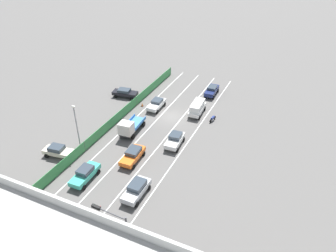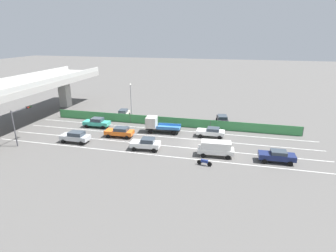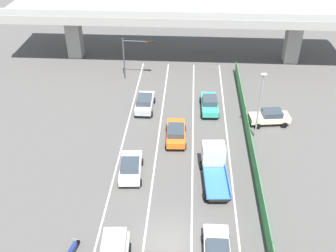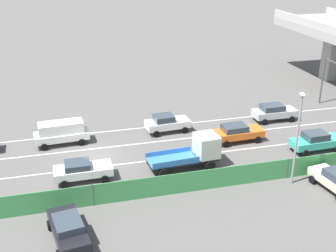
{
  "view_description": "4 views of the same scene",
  "coord_description": "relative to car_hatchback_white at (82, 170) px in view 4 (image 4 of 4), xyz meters",
  "views": [
    {
      "loc": [
        -18.96,
        42.62,
        28.06
      ],
      "look_at": [
        -1.84,
        5.34,
        1.73
      ],
      "focal_mm": 34.58,
      "sensor_mm": 36.0,
      "label": 1
    },
    {
      "loc": [
        -37.59,
        -4.42,
        15.75
      ],
      "look_at": [
        2.37,
        5.36,
        1.69
      ],
      "focal_mm": 28.71,
      "sensor_mm": 36.0,
      "label": 2
    },
    {
      "loc": [
        1.17,
        -19.63,
        23.57
      ],
      "look_at": [
        -0.73,
        12.22,
        2.07
      ],
      "focal_mm": 42.18,
      "sensor_mm": 36.0,
      "label": 3
    },
    {
      "loc": [
        33.51,
        -2.71,
        16.94
      ],
      "look_at": [
        -1.69,
        6.7,
        1.49
      ],
      "focal_mm": 46.42,
      "sensor_mm": 36.0,
      "label": 4
    }
  ],
  "objects": [
    {
      "name": "green_fence",
      "position": [
        3.78,
        7.89,
        -0.06
      ],
      "size": [
        0.1,
        44.83,
        1.65
      ],
      "color": "#3D8E4C",
      "rests_on": "ground"
    },
    {
      "name": "lane_line_left_edge",
      "position": [
        -8.82,
        7.89,
        -0.88
      ],
      "size": [
        0.14,
        48.73,
        0.01
      ],
      "primitive_type": "cube",
      "color": "silver",
      "rests_on": "ground"
    },
    {
      "name": "car_hatchback_white",
      "position": [
        0.0,
        0.0,
        0.0
      ],
      "size": [
        2.05,
        4.43,
        1.58
      ],
      "color": "silver",
      "rests_on": "ground"
    },
    {
      "name": "street_lamp",
      "position": [
        4.56,
        15.37,
        3.51
      ],
      "size": [
        0.6,
        0.36,
        7.25
      ],
      "color": "gray",
      "rests_on": "ground"
    },
    {
      "name": "lane_line_mid_right",
      "position": [
        -1.77,
        7.89,
        -0.88
      ],
      "size": [
        0.14,
        48.73,
        0.01
      ],
      "primitive_type": "cube",
      "color": "silver",
      "rests_on": "ground"
    },
    {
      "name": "car_taxi_orange",
      "position": [
        -3.5,
        14.32,
        0.03
      ],
      "size": [
        2.2,
        4.66,
        1.64
      ],
      "color": "orange",
      "rests_on": "ground"
    },
    {
      "name": "parked_sedan_cream",
      "position": [
        6.4,
        17.89,
        0.02
      ],
      "size": [
        4.43,
        2.36,
        1.64
      ],
      "color": "beige",
      "rests_on": "ground"
    },
    {
      "name": "traffic_cone",
      "position": [
        2.64,
        0.39,
        -0.59
      ],
      "size": [
        0.47,
        0.47,
        0.63
      ],
      "color": "orange",
      "rests_on": "ground"
    },
    {
      "name": "traffic_light",
      "position": [
        -9.33,
        27.52,
        3.03
      ],
      "size": [
        3.89,
        0.5,
        5.48
      ],
      "color": "#47474C",
      "rests_on": "ground"
    },
    {
      "name": "car_sedan_white",
      "position": [
        -7.29,
        8.64,
        0.06
      ],
      "size": [
        2.29,
        4.32,
        1.73
      ],
      "color": "white",
      "rests_on": "ground"
    },
    {
      "name": "ground_plane",
      "position": [
        -3.53,
        1.53,
        -0.88
      ],
      "size": [
        300.0,
        300.0,
        0.0
      ],
      "primitive_type": "plane",
      "color": "#565451"
    },
    {
      "name": "car_van_white",
      "position": [
        -7.09,
        -1.25,
        0.32
      ],
      "size": [
        2.29,
        4.92,
        2.1
      ],
      "color": "silver",
      "rests_on": "ground"
    },
    {
      "name": "lane_line_right_edge",
      "position": [
        1.75,
        7.89,
        -0.88
      ],
      "size": [
        0.14,
        48.73,
        0.01
      ],
      "primitive_type": "cube",
      "color": "silver",
      "rests_on": "ground"
    },
    {
      "name": "parked_sedan_dark",
      "position": [
        7.26,
        -1.42,
        0.01
      ],
      "size": [
        4.84,
        2.6,
        1.57
      ],
      "color": "black",
      "rests_on": "ground"
    },
    {
      "name": "motorcycle",
      "position": [
        -10.26,
        -0.09,
        -0.42
      ],
      "size": [
        0.65,
        1.93,
        0.93
      ],
      "color": "black",
      "rests_on": "ground"
    },
    {
      "name": "lane_line_mid_left",
      "position": [
        -5.3,
        7.89,
        -0.88
      ],
      "size": [
        0.14,
        48.73,
        0.01
      ],
      "primitive_type": "cube",
      "color": "silver",
      "rests_on": "ground"
    },
    {
      "name": "flatbed_truck_blue",
      "position": [
        0.1,
        9.17,
        0.47
      ],
      "size": [
        2.59,
        5.88,
        2.64
      ],
      "color": "black",
      "rests_on": "ground"
    },
    {
      "name": "car_taxi_teal",
      "position": [
        0.03,
        20.25,
        0.04
      ],
      "size": [
        2.1,
        4.72,
        1.71
      ],
      "color": "teal",
      "rests_on": "ground"
    },
    {
      "name": "car_sedan_silver",
      "position": [
        -7.26,
        19.99,
        0.08
      ],
      "size": [
        2.06,
        4.46,
        1.73
      ],
      "color": "#B7BABC",
      "rests_on": "ground"
    }
  ]
}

